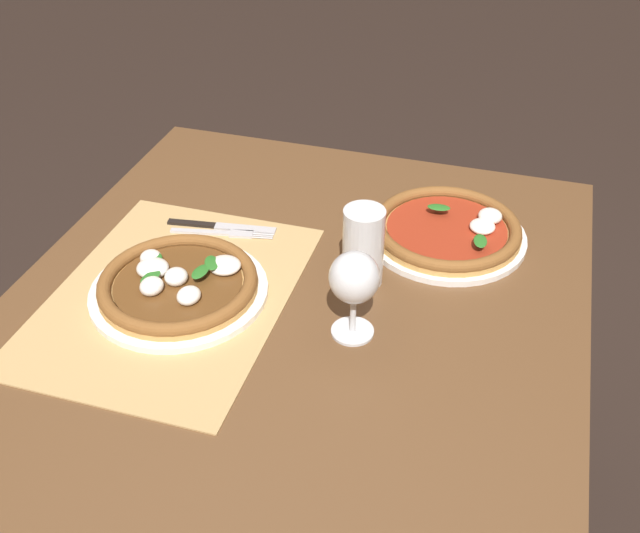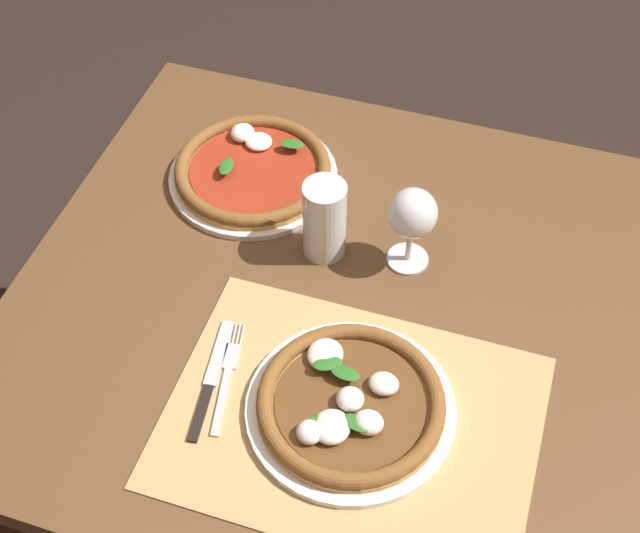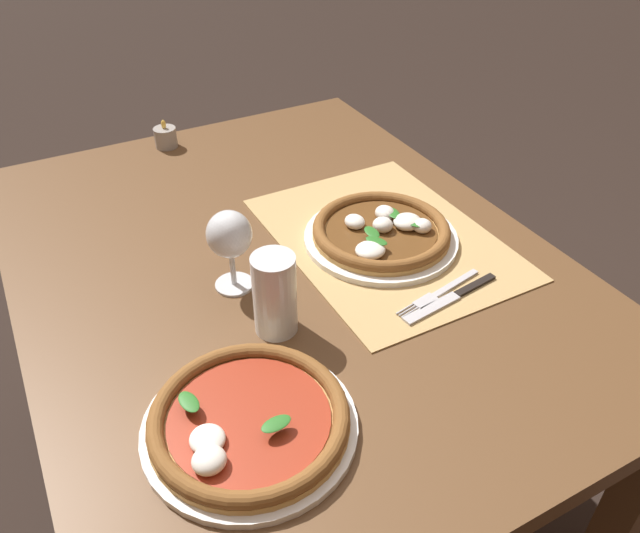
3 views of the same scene
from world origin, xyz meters
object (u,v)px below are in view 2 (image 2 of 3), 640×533
wine_glass (412,216)px  knife (211,379)px  pint_glass (324,221)px  fork (227,376)px  pizza_near (350,404)px  pizza_far (253,171)px

wine_glass → knife: size_ratio=0.72×
pint_glass → wine_glass: bearing=7.9°
wine_glass → fork: wine_glass is taller
pint_glass → fork: 0.30m
pizza_near → pint_glass: size_ratio=2.11×
pizza_near → knife: size_ratio=1.42×
pizza_far → fork: bearing=-74.7°
pizza_far → fork: (0.11, -0.41, -0.01)m
pizza_far → knife: pizza_far is taller
pizza_near → wine_glass: bearing=88.5°
pizza_near → knife: 0.21m
pizza_far → wine_glass: (0.31, -0.10, 0.09)m
pizza_far → fork: pizza_far is taller
pizza_near → fork: size_ratio=1.53×
fork → knife: knife is taller
pizza_far → fork: 0.43m
knife → pizza_near: bearing=2.7°
pizza_near → pizza_far: size_ratio=1.01×
pizza_far → pint_glass: size_ratio=2.10×
pizza_far → wine_glass: wine_glass is taller
pizza_near → pint_glass: (-0.13, 0.29, 0.05)m
pint_glass → knife: bearing=-105.0°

